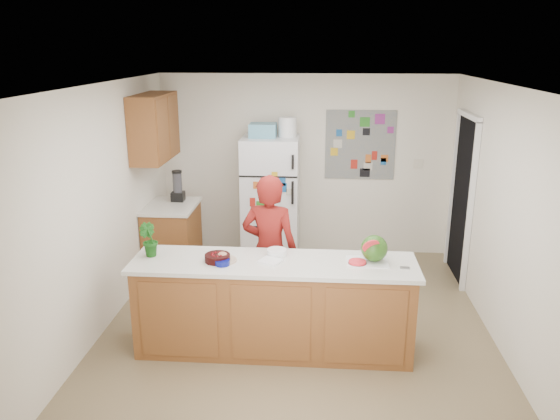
# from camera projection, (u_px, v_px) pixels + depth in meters

# --- Properties ---
(floor) EXTENTS (4.00, 4.50, 0.02)m
(floor) POSITION_uv_depth(u_px,v_px,m) (297.00, 325.00, 5.83)
(floor) COLOR brown
(floor) RESTS_ON ground
(wall_back) EXTENTS (4.00, 0.02, 2.50)m
(wall_back) POSITION_uv_depth(u_px,v_px,m) (305.00, 165.00, 7.62)
(wall_back) COLOR beige
(wall_back) RESTS_ON ground
(wall_left) EXTENTS (0.02, 4.50, 2.50)m
(wall_left) POSITION_uv_depth(u_px,v_px,m) (103.00, 208.00, 5.61)
(wall_left) COLOR beige
(wall_left) RESTS_ON ground
(wall_right) EXTENTS (0.02, 4.50, 2.50)m
(wall_right) POSITION_uv_depth(u_px,v_px,m) (504.00, 217.00, 5.32)
(wall_right) COLOR beige
(wall_right) RESTS_ON ground
(ceiling) EXTENTS (4.00, 4.50, 0.02)m
(ceiling) POSITION_uv_depth(u_px,v_px,m) (299.00, 84.00, 5.10)
(ceiling) COLOR white
(ceiling) RESTS_ON wall_back
(doorway) EXTENTS (0.03, 0.85, 2.04)m
(doorway) POSITION_uv_depth(u_px,v_px,m) (463.00, 200.00, 6.77)
(doorway) COLOR black
(doorway) RESTS_ON ground
(peninsula_base) EXTENTS (2.60, 0.62, 0.88)m
(peninsula_base) POSITION_uv_depth(u_px,v_px,m) (274.00, 308.00, 5.24)
(peninsula_base) COLOR brown
(peninsula_base) RESTS_ON floor
(peninsula_top) EXTENTS (2.68, 0.70, 0.04)m
(peninsula_top) POSITION_uv_depth(u_px,v_px,m) (274.00, 263.00, 5.10)
(peninsula_top) COLOR silver
(peninsula_top) RESTS_ON peninsula_base
(side_counter_base) EXTENTS (0.60, 0.80, 0.86)m
(side_counter_base) POSITION_uv_depth(u_px,v_px,m) (173.00, 239.00, 7.12)
(side_counter_base) COLOR brown
(side_counter_base) RESTS_ON floor
(side_counter_top) EXTENTS (0.64, 0.84, 0.04)m
(side_counter_top) POSITION_uv_depth(u_px,v_px,m) (171.00, 206.00, 6.99)
(side_counter_top) COLOR silver
(side_counter_top) RESTS_ON side_counter_base
(upper_cabinets) EXTENTS (0.35, 1.00, 0.80)m
(upper_cabinets) POSITION_uv_depth(u_px,v_px,m) (154.00, 127.00, 6.65)
(upper_cabinets) COLOR brown
(upper_cabinets) RESTS_ON wall_left
(refrigerator) EXTENTS (0.75, 0.70, 1.70)m
(refrigerator) POSITION_uv_depth(u_px,v_px,m) (271.00, 199.00, 7.41)
(refrigerator) COLOR silver
(refrigerator) RESTS_ON floor
(fridge_top_bin) EXTENTS (0.35, 0.28, 0.18)m
(fridge_top_bin) POSITION_uv_depth(u_px,v_px,m) (263.00, 130.00, 7.14)
(fridge_top_bin) COLOR #5999B2
(fridge_top_bin) RESTS_ON refrigerator
(photo_collage) EXTENTS (0.95, 0.01, 0.95)m
(photo_collage) POSITION_uv_depth(u_px,v_px,m) (360.00, 145.00, 7.46)
(photo_collage) COLOR slate
(photo_collage) RESTS_ON wall_back
(person) EXTENTS (0.65, 0.48, 1.62)m
(person) POSITION_uv_depth(u_px,v_px,m) (270.00, 251.00, 5.66)
(person) COLOR maroon
(person) RESTS_ON floor
(blender_appliance) EXTENTS (0.12, 0.12, 0.38)m
(blender_appliance) POSITION_uv_depth(u_px,v_px,m) (178.00, 187.00, 7.11)
(blender_appliance) COLOR black
(blender_appliance) RESTS_ON side_counter_top
(cutting_board) EXTENTS (0.38, 0.29, 0.01)m
(cutting_board) POSITION_uv_depth(u_px,v_px,m) (367.00, 262.00, 5.07)
(cutting_board) COLOR white
(cutting_board) RESTS_ON peninsula_top
(watermelon) EXTENTS (0.25, 0.25, 0.25)m
(watermelon) POSITION_uv_depth(u_px,v_px,m) (374.00, 248.00, 5.05)
(watermelon) COLOR #205216
(watermelon) RESTS_ON cutting_board
(watermelon_slice) EXTENTS (0.16, 0.16, 0.02)m
(watermelon_slice) POSITION_uv_depth(u_px,v_px,m) (357.00, 262.00, 5.02)
(watermelon_slice) COLOR red
(watermelon_slice) RESTS_ON cutting_board
(cherry_bowl) EXTENTS (0.27, 0.27, 0.07)m
(cherry_bowl) POSITION_uv_depth(u_px,v_px,m) (217.00, 258.00, 5.09)
(cherry_bowl) COLOR black
(cherry_bowl) RESTS_ON peninsula_top
(white_bowl) EXTENTS (0.25, 0.25, 0.06)m
(white_bowl) POSITION_uv_depth(u_px,v_px,m) (277.00, 252.00, 5.24)
(white_bowl) COLOR white
(white_bowl) RESTS_ON peninsula_top
(cobalt_bowl) EXTENTS (0.16, 0.16, 0.05)m
(cobalt_bowl) POSITION_uv_depth(u_px,v_px,m) (222.00, 262.00, 5.01)
(cobalt_bowl) COLOR #070C5B
(cobalt_bowl) RESTS_ON peninsula_top
(plate) EXTENTS (0.33, 0.33, 0.02)m
(plate) POSITION_uv_depth(u_px,v_px,m) (223.00, 260.00, 5.11)
(plate) COLOR beige
(plate) RESTS_ON peninsula_top
(paper_towel) EXTENTS (0.25, 0.24, 0.02)m
(paper_towel) POSITION_uv_depth(u_px,v_px,m) (270.00, 261.00, 5.08)
(paper_towel) COLOR silver
(paper_towel) RESTS_ON peninsula_top
(keys) EXTENTS (0.09, 0.04, 0.01)m
(keys) POSITION_uv_depth(u_px,v_px,m) (405.00, 268.00, 4.94)
(keys) COLOR slate
(keys) RESTS_ON peninsula_top
(potted_plant) EXTENTS (0.21, 0.18, 0.32)m
(potted_plant) POSITION_uv_depth(u_px,v_px,m) (149.00, 240.00, 5.19)
(potted_plant) COLOR #124217
(potted_plant) RESTS_ON peninsula_top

